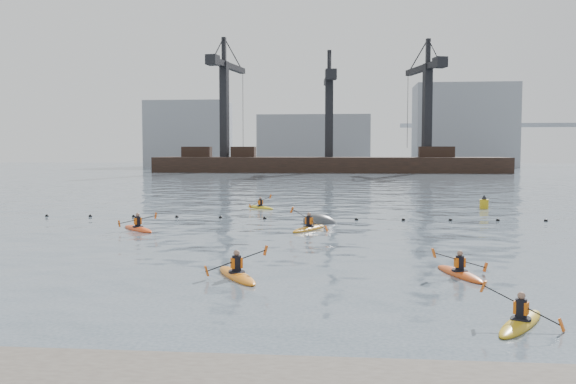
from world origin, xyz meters
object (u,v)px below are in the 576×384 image
(kayaker_3, at_px, (309,228))
(nav_buoy, at_px, (484,204))
(kayaker_4, at_px, (460,273))
(kayaker_5, at_px, (260,207))
(kayaker_2, at_px, (138,228))
(kayaker_0, at_px, (237,274))
(kayaker_1, at_px, (521,322))
(mooring_buoy, at_px, (320,223))

(kayaker_3, relative_size, nav_buoy, 2.85)
(kayaker_4, height_order, kayaker_5, kayaker_5)
(kayaker_2, bearing_deg, kayaker_0, -99.68)
(kayaker_3, bearing_deg, kayaker_0, -72.18)
(kayaker_0, relative_size, kayaker_2, 1.12)
(kayaker_1, bearing_deg, kayaker_0, 178.96)
(kayaker_2, height_order, kayaker_3, kayaker_3)
(kayaker_1, bearing_deg, kayaker_3, 140.59)
(nav_buoy, bearing_deg, mooring_buoy, -139.19)
(kayaker_4, bearing_deg, kayaker_2, -53.13)
(kayaker_5, bearing_deg, mooring_buoy, -107.05)
(kayaker_1, distance_m, kayaker_5, 32.94)
(kayaker_5, bearing_deg, kayaker_1, -115.62)
(kayaker_2, height_order, kayaker_4, kayaker_4)
(kayaker_3, distance_m, nav_buoy, 18.81)
(kayaker_0, xyz_separation_m, nav_buoy, (14.60, 26.98, 0.26))
(kayaker_0, height_order, kayaker_4, kayaker_0)
(kayaker_2, bearing_deg, mooring_buoy, -20.11)
(kayaker_3, xyz_separation_m, nav_buoy, (12.79, 13.80, 0.26))
(nav_buoy, bearing_deg, kayaker_2, -146.66)
(kayaker_1, distance_m, nav_buoy, 32.82)
(kayaker_5, bearing_deg, kayaker_4, -111.92)
(kayaker_0, bearing_deg, kayaker_5, 67.36)
(kayaker_0, height_order, kayaker_2, kayaker_0)
(kayaker_1, distance_m, kayaker_3, 19.55)
(kayaker_3, height_order, kayaker_5, kayaker_3)
(kayaker_4, bearing_deg, kayaker_1, 75.66)
(kayaker_0, bearing_deg, kayaker_4, -21.25)
(kayaker_0, height_order, kayaker_5, kayaker_0)
(kayaker_2, bearing_deg, kayaker_3, -36.66)
(kayaker_3, bearing_deg, nav_buoy, 72.85)
(kayaker_4, distance_m, kayaker_5, 26.96)
(kayaker_4, distance_m, mooring_buoy, 16.35)
(kayaker_0, distance_m, mooring_buoy, 16.55)
(kayaker_1, relative_size, mooring_buoy, 1.33)
(kayaker_2, distance_m, kayaker_5, 14.51)
(kayaker_2, bearing_deg, nav_buoy, -9.06)
(mooring_buoy, distance_m, nav_buoy, 16.22)
(kayaker_0, distance_m, kayaker_3, 13.31)
(kayaker_2, height_order, nav_buoy, nav_buoy)
(kayaker_1, height_order, mooring_buoy, kayaker_1)
(kayaker_1, xyz_separation_m, mooring_buoy, (-6.02, 21.62, -0.09))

